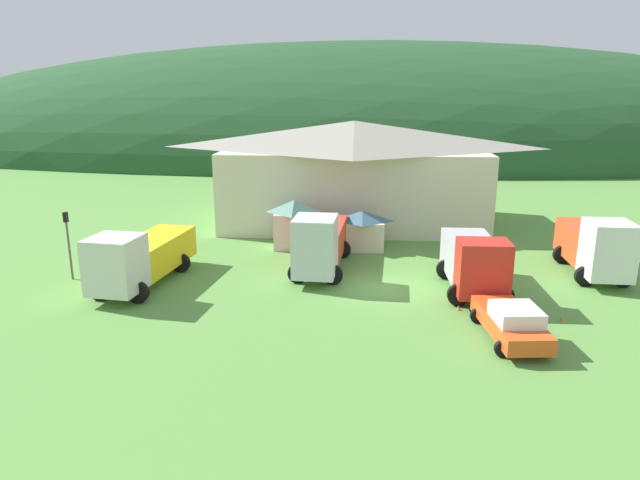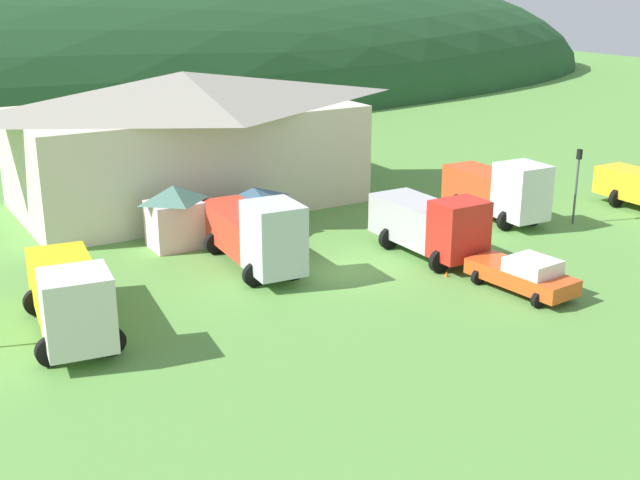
# 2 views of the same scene
# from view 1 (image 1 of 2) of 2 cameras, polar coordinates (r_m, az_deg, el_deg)

# --- Properties ---
(ground_plane) EXTENTS (200.00, 200.00, 0.00)m
(ground_plane) POSITION_cam_1_polar(r_m,az_deg,el_deg) (30.60, 6.25, -4.86)
(ground_plane) COLOR #5B9342
(forested_hill_backdrop) EXTENTS (165.10, 60.00, 34.94)m
(forested_hill_backdrop) POSITION_cam_1_polar(r_m,az_deg,el_deg) (96.33, 4.63, 8.84)
(forested_hill_backdrop) COLOR #234C28
(forested_hill_backdrop) RESTS_ON ground
(depot_building) EXTENTS (21.02, 11.59, 7.92)m
(depot_building) POSITION_cam_1_polar(r_m,az_deg,el_deg) (44.51, 3.38, 6.90)
(depot_building) COLOR beige
(depot_building) RESTS_ON ground
(play_shed_cream) EXTENTS (3.04, 2.29, 2.56)m
(play_shed_cream) POSITION_cam_1_polar(r_m,az_deg,el_deg) (37.54, 4.24, 1.06)
(play_shed_cream) COLOR beige
(play_shed_cream) RESTS_ON ground
(play_shed_pink) EXTENTS (2.74, 2.34, 3.23)m
(play_shed_pink) POSITION_cam_1_polar(r_m,az_deg,el_deg) (37.71, -2.57, 1.69)
(play_shed_pink) COLOR beige
(play_shed_pink) RESTS_ON ground
(flatbed_truck_yellow) EXTENTS (3.81, 8.46, 3.33)m
(flatbed_truck_yellow) POSITION_cam_1_polar(r_m,az_deg,el_deg) (31.81, -17.59, -1.62)
(flatbed_truck_yellow) COLOR silver
(flatbed_truck_yellow) RESTS_ON ground
(tow_truck_silver) EXTENTS (3.38, 8.46, 3.71)m
(tow_truck_silver) POSITION_cam_1_polar(r_m,az_deg,el_deg) (32.72, 0.06, -0.20)
(tow_truck_silver) COLOR silver
(tow_truck_silver) RESTS_ON ground
(crane_truck_red) EXTENTS (3.22, 6.64, 3.29)m
(crane_truck_red) POSITION_cam_1_polar(r_m,az_deg,el_deg) (30.53, 15.16, -2.04)
(crane_truck_red) COLOR red
(crane_truck_red) RESTS_ON ground
(heavy_rig_white) EXTENTS (3.23, 6.99, 3.56)m
(heavy_rig_white) POSITION_cam_1_polar(r_m,az_deg,el_deg) (35.41, 25.86, -0.51)
(heavy_rig_white) COLOR white
(heavy_rig_white) RESTS_ON ground
(service_pickup_orange) EXTENTS (2.69, 5.14, 1.66)m
(service_pickup_orange) POSITION_cam_1_polar(r_m,az_deg,el_deg) (25.52, 18.61, -7.75)
(service_pickup_orange) COLOR #DA501D
(service_pickup_orange) RESTS_ON ground
(traffic_light_west) EXTENTS (0.20, 0.32, 3.83)m
(traffic_light_west) POSITION_cam_1_polar(r_m,az_deg,el_deg) (34.14, -23.91, 0.18)
(traffic_light_west) COLOR #4C4C51
(traffic_light_west) RESTS_ON ground
(traffic_cone_near_pickup) EXTENTS (0.36, 0.36, 0.46)m
(traffic_cone_near_pickup) POSITION_cam_1_polar(r_m,az_deg,el_deg) (28.62, 23.03, -7.47)
(traffic_cone_near_pickup) COLOR orange
(traffic_cone_near_pickup) RESTS_ON ground
(traffic_cone_mid_row) EXTENTS (0.36, 0.36, 0.48)m
(traffic_cone_mid_row) POSITION_cam_1_polar(r_m,az_deg,el_deg) (28.39, 13.70, -6.84)
(traffic_cone_mid_row) COLOR orange
(traffic_cone_mid_row) RESTS_ON ground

